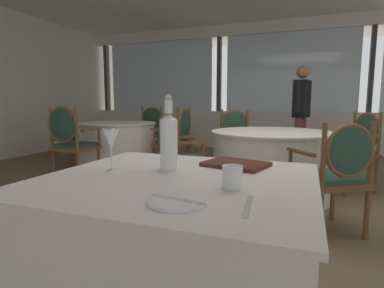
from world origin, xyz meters
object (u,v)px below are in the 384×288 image
object	(u,v)px
water_bottle	(169,140)
diner_person_0	(301,109)
dining_chair_0_3	(175,153)
dining_chair_0_0	(336,170)
side_plate	(178,201)
dining_chair_0_2	(237,137)
dining_chair_0_1	(357,145)
dining_chair_1_1	(70,138)
menu_book	(236,164)
wine_glass	(111,141)
water_tumbler	(232,177)
dining_chair_1_0	(67,132)
dining_chair_1_2	(177,136)
dining_chair_1_3	(149,128)

from	to	relation	value
water_bottle	diner_person_0	bearing A→B (deg)	83.33
dining_chair_0_3	diner_person_0	bearing A→B (deg)	32.53
water_bottle	dining_chair_0_0	size ratio (longest dim) A/B	0.38
side_plate	dining_chair_0_2	size ratio (longest dim) A/B	0.20
water_bottle	dining_chair_0_1	bearing A→B (deg)	67.55
dining_chair_0_1	dining_chair_0_3	bearing A→B (deg)	0.00
dining_chair_1_1	dining_chair_0_0	bearing A→B (deg)	-100.12
dining_chair_0_2	diner_person_0	xyz separation A→B (m)	(0.84, 1.02, 0.39)
dining_chair_0_3	menu_book	bearing A→B (deg)	-88.59
dining_chair_0_0	dining_chair_0_2	xyz separation A→B (m)	(-1.18, 1.84, 0.02)
dining_chair_0_1	menu_book	bearing A→B (deg)	38.78
diner_person_0	dining_chair_0_3	bearing A→B (deg)	79.75
wine_glass	water_tumbler	distance (m)	0.60
water_tumbler	dining_chair_1_0	distance (m)	4.78
wine_glass	dining_chair_0_0	distance (m)	1.78
menu_book	water_bottle	bearing A→B (deg)	-131.41
wine_glass	dining_chair_1_1	xyz separation A→B (m)	(-2.02, 1.96, -0.28)
dining_chair_0_3	water_bottle	bearing A→B (deg)	-99.54
menu_book	dining_chair_0_0	xyz separation A→B (m)	(0.54, 1.09, -0.21)
water_bottle	dining_chair_1_1	distance (m)	2.92
dining_chair_1_1	water_tumbler	bearing A→B (deg)	-127.95
dining_chair_0_0	dining_chair_1_2	size ratio (longest dim) A/B	0.93
dining_chair_0_3	dining_chair_1_1	bearing A→B (deg)	138.89
dining_chair_1_3	menu_book	bearing A→B (deg)	34.25
dining_chair_0_2	diner_person_0	bearing A→B (deg)	107.65
dining_chair_0_2	dining_chair_1_1	distance (m)	2.28
side_plate	dining_chair_1_1	size ratio (longest dim) A/B	0.19
side_plate	dining_chair_0_3	bearing A→B (deg)	114.16
dining_chair_0_1	dining_chair_1_0	xyz separation A→B (m)	(-4.43, 0.10, -0.00)
dining_chair_0_2	dining_chair_1_3	bearing A→B (deg)	-145.74
water_tumbler	dining_chair_1_1	bearing A→B (deg)	141.73
side_plate	water_bottle	distance (m)	0.51
side_plate	dining_chair_0_3	size ratio (longest dim) A/B	0.22
water_bottle	wine_glass	world-z (taller)	water_bottle
side_plate	diner_person_0	distance (m)	4.58
water_tumbler	dining_chair_0_0	bearing A→B (deg)	72.52
dining_chair_0_3	dining_chair_0_0	bearing A→B (deg)	-45.04
wine_glass	dining_chair_0_1	bearing A→B (deg)	64.50
dining_chair_0_2	dining_chair_0_3	world-z (taller)	dining_chair_0_2
wine_glass	dining_chair_0_3	bearing A→B (deg)	104.68
side_plate	dining_chair_1_0	distance (m)	4.84
wine_glass	dining_chair_1_1	distance (m)	2.83
water_bottle	dining_chair_1_0	world-z (taller)	water_bottle
dining_chair_0_3	diner_person_0	size ratio (longest dim) A/B	0.54
wine_glass	dining_chair_1_1	size ratio (longest dim) A/B	0.19
water_bottle	dining_chair_0_3	distance (m)	1.79
side_plate	wine_glass	xyz separation A→B (m)	(-0.46, 0.31, 0.13)
side_plate	diner_person_0	size ratio (longest dim) A/B	0.12
water_bottle	diner_person_0	xyz separation A→B (m)	(0.48, 4.14, 0.06)
dining_chair_0_0	dining_chair_1_0	bearing A→B (deg)	35.91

